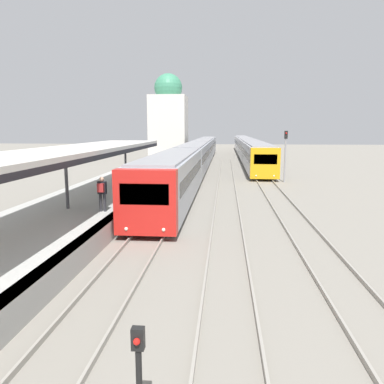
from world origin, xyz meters
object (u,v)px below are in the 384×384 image
train_far (247,147)px  person_on_platform (102,191)px  train_near (199,153)px  signal_post_near (139,367)px  signal_mast_far (285,150)px

train_far → person_on_platform: bearing=-101.3°
train_near → signal_post_near: train_near is taller
train_far → signal_mast_far: (1.76, -29.81, 1.16)m
person_on_platform → signal_mast_far: size_ratio=0.36×
train_far → signal_post_near: bearing=-94.8°
train_near → train_far: (7.00, 16.76, -0.00)m
signal_post_near → signal_mast_far: signal_mast_far is taller
train_far → signal_mast_far: 29.89m
signal_mast_far → signal_post_near: bearing=-102.9°
signal_mast_far → train_near: bearing=123.9°
train_near → person_on_platform: bearing=-94.6°
person_on_platform → train_near: size_ratio=0.03×
train_near → signal_mast_far: 15.76m
train_near → signal_mast_far: size_ratio=13.97×
person_on_platform → signal_post_near: 12.64m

